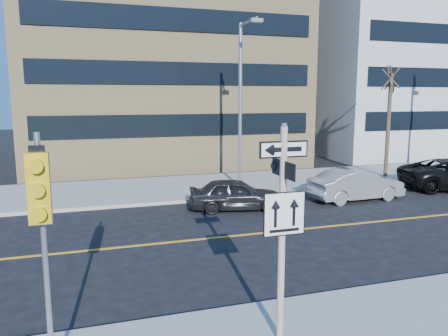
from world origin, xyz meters
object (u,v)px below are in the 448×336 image
object	(u,v)px
traffic_signal	(41,209)
parked_car_b	(356,185)
sign_pole	(282,222)
streetlight_a	(242,95)
street_tree_west	(391,81)
parked_car_a	(236,194)

from	to	relation	value
traffic_signal	parked_car_b	distance (m)	15.95
sign_pole	traffic_signal	size ratio (longest dim) A/B	1.02
streetlight_a	traffic_signal	bearing A→B (deg)	-120.80
street_tree_west	traffic_signal	bearing A→B (deg)	-140.61
streetlight_a	street_tree_west	bearing A→B (deg)	3.45
parked_car_a	streetlight_a	distance (m)	5.58
sign_pole	street_tree_west	bearing A→B (deg)	46.74
sign_pole	parked_car_a	distance (m)	10.26
traffic_signal	street_tree_west	world-z (taller)	street_tree_west
parked_car_a	parked_car_b	world-z (taller)	parked_car_b
traffic_signal	sign_pole	bearing A→B (deg)	2.11
parked_car_a	streetlight_a	bearing A→B (deg)	-11.59
sign_pole	traffic_signal	bearing A→B (deg)	-177.89
traffic_signal	parked_car_b	xyz separation A→B (m)	(12.28, 9.91, -2.31)
sign_pole	parked_car_a	size ratio (longest dim) A/B	1.04
street_tree_west	streetlight_a	bearing A→B (deg)	-176.55
parked_car_b	streetlight_a	size ratio (longest dim) A/B	0.54
parked_car_a	traffic_signal	bearing A→B (deg)	158.56
sign_pole	traffic_signal	distance (m)	4.05
traffic_signal	street_tree_west	distance (m)	22.14
parked_car_a	streetlight_a	world-z (taller)	streetlight_a
sign_pole	parked_car_a	world-z (taller)	sign_pole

